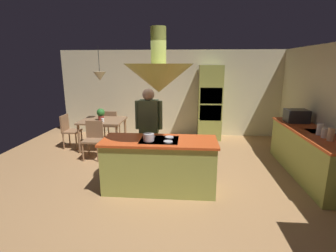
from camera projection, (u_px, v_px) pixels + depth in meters
ground at (161, 183)px, 4.70m from camera, size 8.16×8.16×0.00m
wall_back at (173, 93)px, 7.73m from camera, size 6.80×0.10×2.55m
kitchen_island at (159, 165)px, 4.39m from camera, size 1.95×0.77×0.93m
counter_run_right at (309, 153)px, 4.95m from camera, size 0.73×2.58×0.91m
oven_tower at (210, 103)px, 7.31m from camera, size 0.66×0.62×2.12m
dining_table at (103, 124)px, 6.51m from camera, size 1.07×0.94×0.76m
person_at_island at (149, 126)px, 4.93m from camera, size 0.53×0.23×1.70m
range_hood at (159, 76)px, 4.04m from camera, size 1.10×1.10×1.00m
pendant_light_over_table at (100, 76)px, 6.22m from camera, size 0.32×0.32×0.82m
chair_facing_island at (93, 137)px, 5.88m from camera, size 0.40×0.40×0.87m
chair_by_back_wall at (111, 123)px, 7.22m from camera, size 0.40×0.40×0.87m
chair_at_corner at (69, 129)px, 6.62m from camera, size 0.40×0.40×0.87m
potted_plant_on_table at (101, 114)px, 6.41m from camera, size 0.20×0.20×0.30m
cup_on_table at (103, 120)px, 6.24m from camera, size 0.07×0.07×0.09m
canister_flour at (331, 135)px, 4.20m from camera, size 0.10×0.10×0.22m
canister_sugar at (325, 133)px, 4.38m from camera, size 0.12×0.12×0.17m
canister_tea at (320, 129)px, 4.55m from camera, size 0.11×0.11×0.21m
microwave_on_counter at (297, 116)px, 5.54m from camera, size 0.46×0.36×0.28m
cooking_pot_on_cooktop at (149, 137)px, 4.15m from camera, size 0.18×0.18×0.12m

